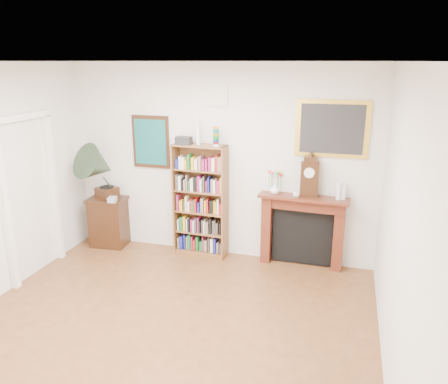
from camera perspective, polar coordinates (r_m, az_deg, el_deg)
name	(u,v)px	position (r m, az deg, el deg)	size (l,w,h in m)	color
room	(141,221)	(4.06, -10.81, -3.77)	(4.51, 5.01, 2.81)	brown
door_casing	(29,184)	(6.25, -24.07, 0.99)	(0.08, 1.02, 2.17)	white
teal_poster	(151,142)	(6.60, -9.54, 6.47)	(0.58, 0.04, 0.78)	black
small_picture	(218,95)	(6.14, -0.74, 12.52)	(0.26, 0.04, 0.30)	white
gilt_painting	(332,129)	(5.93, 13.92, 7.99)	(0.95, 0.04, 0.75)	gold
bookshelf	(200,195)	(6.35, -3.13, -0.41)	(0.78, 0.31, 1.93)	brown
side_cabinet	(109,222)	(7.08, -14.81, -3.79)	(0.57, 0.41, 0.78)	black
fireplace	(302,225)	(6.22, 10.21, -4.27)	(1.24, 0.36, 1.03)	#441A0F
gramophone	(99,168)	(6.71, -15.96, 3.02)	(0.77, 0.85, 0.90)	black
cd_stack	(112,199)	(6.74, -14.39, -0.95)	(0.12, 0.12, 0.08)	silver
mantel_clock	(309,177)	(5.98, 11.09, 1.87)	(0.25, 0.16, 0.55)	black
flower_vase	(275,189)	(6.07, 6.64, 0.41)	(0.14, 0.14, 0.14)	white
teacup	(296,194)	(5.98, 9.44, -0.30)	(0.10, 0.10, 0.08)	silver
bottle_left	(339,191)	(5.97, 14.77, 0.17)	(0.07, 0.07, 0.24)	silver
bottle_right	(344,192)	(6.00, 15.36, -0.02)	(0.06, 0.06, 0.20)	silver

